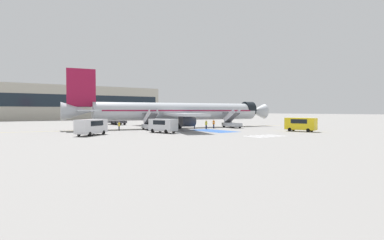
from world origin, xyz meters
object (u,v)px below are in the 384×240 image
at_px(boarding_stairs_aft, 151,125).
at_px(ground_crew_1, 206,124).
at_px(boarding_stairs_forward, 232,123).
at_px(ground_crew_3, 119,125).
at_px(ground_crew_0, 214,123).
at_px(terminal_building, 68,103).
at_px(fuel_tanker, 115,118).
at_px(service_van_2, 163,125).
at_px(service_van_1, 91,126).
at_px(ground_crew_2, 195,123).
at_px(service_van_0, 301,123).
at_px(airliner, 178,111).

relative_size(boarding_stairs_aft, ground_crew_1, 3.16).
xyz_separation_m(boarding_stairs_forward, ground_crew_3, (-23.30, 4.44, -0.07)).
relative_size(ground_crew_0, terminal_building, 0.02).
height_order(boarding_stairs_forward, terminal_building, terminal_building).
bearing_deg(fuel_tanker, boarding_stairs_aft, -98.57).
relative_size(service_van_2, terminal_building, 0.07).
bearing_deg(service_van_2, boarding_stairs_aft, -118.74).
bearing_deg(boarding_stairs_forward, boarding_stairs_aft, 180.00).
bearing_deg(boarding_stairs_forward, terminal_building, 109.83).
relative_size(boarding_stairs_forward, service_van_2, 1.03).
distance_m(service_van_1, terminal_building, 87.00).
relative_size(boarding_stairs_forward, ground_crew_2, 2.92).
distance_m(fuel_tanker, ground_crew_0, 30.23).
xyz_separation_m(boarding_stairs_forward, service_van_0, (2.43, -15.57, 0.42)).
bearing_deg(ground_crew_2, airliner, 58.37).
xyz_separation_m(boarding_stairs_forward, boarding_stairs_aft, (-17.91, 2.39, -0.01)).
bearing_deg(boarding_stairs_aft, service_van_1, -145.61).
relative_size(airliner, ground_crew_3, 28.06).
relative_size(boarding_stairs_aft, service_van_2, 1.03).
bearing_deg(service_van_0, service_van_1, 143.92).
bearing_deg(terminal_building, fuel_tanker, -88.24).
distance_m(ground_crew_0, ground_crew_2, 4.28).
distance_m(airliner, ground_crew_1, 7.36).
bearing_deg(service_van_2, ground_crew_3, -85.94).
bearing_deg(ground_crew_2, service_van_2, 166.89).
xyz_separation_m(airliner, terminal_building, (-7.79, 76.24, 3.44)).
xyz_separation_m(ground_crew_2, terminal_building, (-8.84, 81.06, 5.84)).
bearing_deg(service_van_0, ground_crew_2, 108.04).
xyz_separation_m(boarding_stairs_aft, ground_crew_0, (13.18, -2.26, 0.07)).
bearing_deg(boarding_stairs_aft, service_van_0, -33.84).
height_order(airliner, service_van_0, airliner).
xyz_separation_m(service_van_0, terminal_building, (-20.21, 97.55, 5.51)).
distance_m(service_van_1, service_van_2, 11.31).
bearing_deg(boarding_stairs_aft, terminal_building, 97.50).
bearing_deg(service_van_0, airliner, 103.68).
xyz_separation_m(service_van_0, ground_crew_0, (-7.17, 15.70, -0.36)).
height_order(boarding_stairs_forward, ground_crew_2, boarding_stairs_forward).
relative_size(ground_crew_1, ground_crew_3, 1.06).
height_order(boarding_stairs_forward, ground_crew_0, boarding_stairs_forward).
distance_m(airliner, boarding_stairs_aft, 8.96).
distance_m(service_van_1, ground_crew_3, 10.98).
xyz_separation_m(airliner, fuel_tanker, (-6.14, 22.39, -1.77)).
xyz_separation_m(ground_crew_1, ground_crew_2, (-1.80, 1.49, 0.09)).
relative_size(service_van_1, ground_crew_1, 3.19).
bearing_deg(ground_crew_3, boarding_stairs_aft, 65.25).
height_order(service_van_1, service_van_2, service_van_1).
height_order(boarding_stairs_aft, ground_crew_2, boarding_stairs_aft).
height_order(airliner, ground_crew_2, airliner).
bearing_deg(boarding_stairs_forward, ground_crew_2, -178.29).
bearing_deg(terminal_building, ground_crew_0, -80.94).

